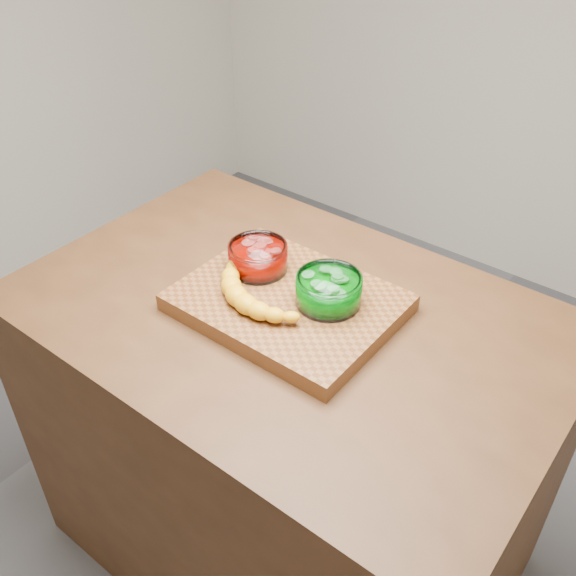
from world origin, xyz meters
The scene contains 6 objects.
ground centered at (0.00, 0.00, 0.00)m, with size 3.50×3.50×0.00m, color #505054.
counter centered at (0.00, 0.00, 0.45)m, with size 1.20×0.80×0.90m, color #482A15.
cutting_board centered at (0.00, 0.00, 0.92)m, with size 0.45×0.35×0.04m, color brown.
bowl_red centered at (-0.11, 0.04, 0.97)m, with size 0.13×0.13×0.06m.
bowl_green centered at (0.08, 0.03, 0.97)m, with size 0.14×0.14×0.06m.
banana centered at (-0.04, -0.04, 0.96)m, with size 0.28×0.18×0.04m, color orange, non-canonical shape.
Camera 1 is at (0.67, -0.86, 1.78)m, focal length 40.00 mm.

